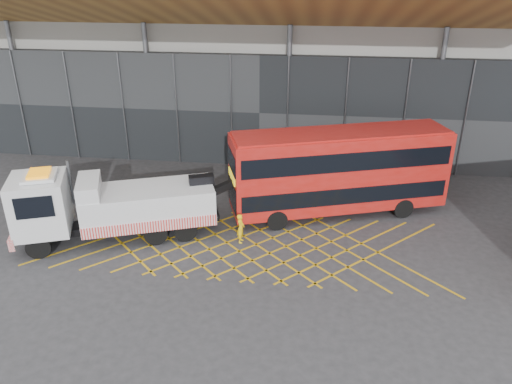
# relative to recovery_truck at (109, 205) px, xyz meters

# --- Properties ---
(ground_plane) EXTENTS (120.00, 120.00, 0.00)m
(ground_plane) POSITION_rel_recovery_truck_xyz_m (4.69, 0.28, -1.98)
(ground_plane) COLOR #2C2C2F
(road_markings) EXTENTS (21.56, 7.16, 0.01)m
(road_markings) POSITION_rel_recovery_truck_xyz_m (7.09, 0.28, -1.98)
(road_markings) COLOR gold
(road_markings) RESTS_ON ground_plane
(construction_building) EXTENTS (55.00, 23.97, 18.00)m
(construction_building) POSITION_rel_recovery_truck_xyz_m (6.61, 18.67, 6.99)
(construction_building) COLOR gray
(construction_building) RESTS_ON ground_plane
(recovery_truck) EXTENTS (12.07, 6.37, 4.29)m
(recovery_truck) POSITION_rel_recovery_truck_xyz_m (0.00, 0.00, 0.00)
(recovery_truck) COLOR black
(recovery_truck) RESTS_ON ground_plane
(bus_towed) EXTENTS (12.81, 6.75, 5.12)m
(bus_towed) POSITION_rel_recovery_truck_xyz_m (12.19, 4.57, 0.86)
(bus_towed) COLOR #AD140F
(bus_towed) RESTS_ON ground_plane
(worker) EXTENTS (0.40, 0.60, 1.65)m
(worker) POSITION_rel_recovery_truck_xyz_m (7.03, 0.47, -1.16)
(worker) COLOR yellow
(worker) RESTS_ON ground_plane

